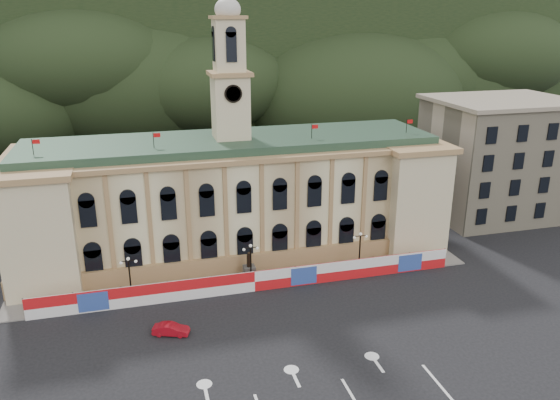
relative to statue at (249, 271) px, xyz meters
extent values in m
plane|color=black|center=(0.00, -18.00, -1.19)|extent=(260.00, 260.00, 0.00)
cube|color=black|center=(0.00, 112.00, 20.81)|extent=(230.00, 70.00, 44.00)
cube|color=#595651|center=(35.00, 92.00, 28.81)|extent=(22.00, 8.00, 14.00)
cube|color=beige|center=(0.00, 10.00, 5.81)|extent=(55.00, 15.00, 14.00)
cube|color=#A57E50|center=(0.00, 2.20, 0.01)|extent=(56.00, 0.80, 2.40)
cube|color=#A57E50|center=(0.00, 10.00, 13.11)|extent=(56.20, 16.20, 0.60)
cube|color=#2A4633|center=(0.00, 10.00, 13.81)|extent=(53.00, 13.00, 1.20)
cube|color=beige|center=(-23.50, 9.00, 5.81)|extent=(8.00, 17.00, 14.00)
cube|color=beige|center=(23.50, 9.00, 5.81)|extent=(8.00, 17.00, 14.00)
cube|color=beige|center=(0.00, 10.00, 18.41)|extent=(4.40, 4.40, 8.00)
cube|color=#A57E50|center=(0.00, 10.00, 22.61)|extent=(5.20, 5.20, 0.50)
cube|color=beige|center=(0.00, 10.00, 25.91)|extent=(3.60, 3.60, 6.50)
cube|color=#A57E50|center=(0.00, 10.00, 29.31)|extent=(4.20, 4.20, 0.40)
cylinder|color=black|center=(0.00, 7.70, 20.41)|extent=(2.20, 0.20, 2.20)
ellipsoid|color=beige|center=(0.00, 10.00, 30.21)|extent=(3.20, 3.20, 2.72)
cube|color=#BCB091|center=(43.00, 13.00, 7.81)|extent=(20.00, 16.00, 18.00)
cube|color=gray|center=(43.00, 13.00, 17.11)|extent=(21.00, 17.00, 0.60)
cube|color=red|center=(0.00, -3.00, 0.06)|extent=(50.00, 0.25, 2.50)
cube|color=#304CA0|center=(-18.00, -3.14, 0.06)|extent=(3.20, 0.05, 2.20)
cube|color=#304CA0|center=(6.00, -3.14, 0.06)|extent=(3.20, 0.05, 2.20)
cube|color=#304CA0|center=(20.00, -3.14, 0.06)|extent=(3.20, 0.05, 2.20)
cube|color=slate|center=(0.00, -0.25, -1.11)|extent=(56.00, 5.50, 0.16)
cube|color=#595651|center=(0.00, 0.00, -0.29)|extent=(1.40, 1.40, 1.80)
cylinder|color=black|center=(0.00, 0.00, 1.41)|extent=(0.60, 0.60, 1.60)
sphere|color=black|center=(0.00, 0.00, 2.31)|extent=(0.44, 0.44, 0.44)
cylinder|color=black|center=(-14.00, -1.00, -1.04)|extent=(0.44, 0.44, 0.30)
cylinder|color=black|center=(-14.00, -1.00, 1.21)|extent=(0.18, 0.18, 4.80)
cube|color=black|center=(-14.00, -1.00, 3.51)|extent=(1.60, 0.08, 0.08)
sphere|color=silver|center=(-14.80, -1.00, 3.36)|extent=(0.36, 0.36, 0.36)
sphere|color=silver|center=(-13.20, -1.00, 3.36)|extent=(0.36, 0.36, 0.36)
sphere|color=silver|center=(-14.00, -1.00, 3.76)|extent=(0.40, 0.40, 0.40)
cylinder|color=black|center=(0.00, -1.00, -1.04)|extent=(0.44, 0.44, 0.30)
cylinder|color=black|center=(0.00, -1.00, 1.21)|extent=(0.18, 0.18, 4.80)
cube|color=black|center=(0.00, -1.00, 3.51)|extent=(1.60, 0.08, 0.08)
sphere|color=silver|center=(-0.80, -1.00, 3.36)|extent=(0.36, 0.36, 0.36)
sphere|color=silver|center=(0.80, -1.00, 3.36)|extent=(0.36, 0.36, 0.36)
sphere|color=silver|center=(0.00, -1.00, 3.76)|extent=(0.40, 0.40, 0.40)
cylinder|color=black|center=(14.00, -1.00, -1.04)|extent=(0.44, 0.44, 0.30)
cylinder|color=black|center=(14.00, -1.00, 1.21)|extent=(0.18, 0.18, 4.80)
cube|color=black|center=(14.00, -1.00, 3.51)|extent=(1.60, 0.08, 0.08)
sphere|color=silver|center=(13.20, -1.00, 3.36)|extent=(0.36, 0.36, 0.36)
sphere|color=silver|center=(14.80, -1.00, 3.36)|extent=(0.36, 0.36, 0.36)
sphere|color=silver|center=(14.00, -1.00, 3.76)|extent=(0.40, 0.40, 0.40)
imported|color=#A40B17|center=(-10.20, -9.79, -0.58)|extent=(3.58, 4.50, 1.22)
camera|label=1|loc=(-11.94, -59.03, 29.82)|focal=35.00mm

